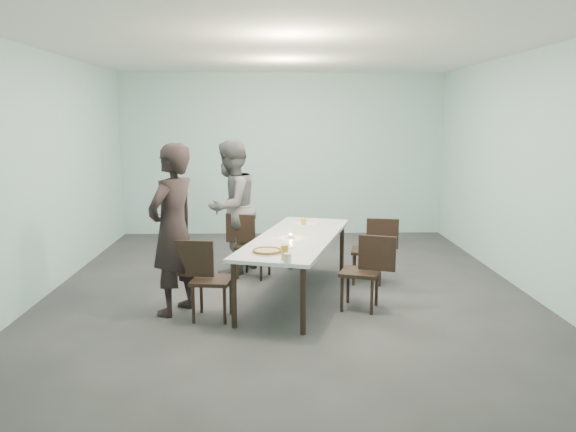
{
  "coord_description": "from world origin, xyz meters",
  "views": [
    {
      "loc": [
        -0.18,
        -7.03,
        2.16
      ],
      "look_at": [
        0.0,
        -0.33,
        1.0
      ],
      "focal_mm": 35.0,
      "sensor_mm": 36.0,
      "label": 1
    }
  ],
  "objects_px": {
    "chair_near_right": "(367,267)",
    "diner_far": "(231,207)",
    "diner_near": "(173,230)",
    "tealight": "(291,236)",
    "pizza": "(267,251)",
    "table": "(296,241)",
    "chair_far_right": "(374,246)",
    "side_plate": "(287,247)",
    "amber_tumbler": "(304,222)",
    "water_tumbler": "(288,258)",
    "chair_near_left": "(205,274)",
    "chair_far_left": "(248,241)",
    "beer_glass": "(285,252)"
  },
  "relations": [
    {
      "from": "chair_near_right",
      "to": "diner_far",
      "type": "height_order",
      "value": "diner_far"
    },
    {
      "from": "diner_near",
      "to": "tealight",
      "type": "distance_m",
      "value": 1.42
    },
    {
      "from": "pizza",
      "to": "tealight",
      "type": "xyz_separation_m",
      "value": [
        0.28,
        0.76,
        0.0
      ]
    },
    {
      "from": "table",
      "to": "chair_far_right",
      "type": "xyz_separation_m",
      "value": [
        1.05,
        0.53,
        -0.19
      ]
    },
    {
      "from": "chair_far_right",
      "to": "side_plate",
      "type": "relative_size",
      "value": 4.83
    },
    {
      "from": "chair_near_right",
      "to": "diner_near",
      "type": "bearing_deg",
      "value": 20.59
    },
    {
      "from": "table",
      "to": "tealight",
      "type": "relative_size",
      "value": 49.07
    },
    {
      "from": "amber_tumbler",
      "to": "pizza",
      "type": "bearing_deg",
      "value": -106.75
    },
    {
      "from": "diner_far",
      "to": "tealight",
      "type": "distance_m",
      "value": 1.47
    },
    {
      "from": "chair_far_right",
      "to": "water_tumbler",
      "type": "bearing_deg",
      "value": 66.96
    },
    {
      "from": "chair_near_left",
      "to": "diner_far",
      "type": "relative_size",
      "value": 0.46
    },
    {
      "from": "chair_far_left",
      "to": "tealight",
      "type": "height_order",
      "value": "chair_far_left"
    },
    {
      "from": "side_plate",
      "to": "chair_far_right",
      "type": "bearing_deg",
      "value": 43.41
    },
    {
      "from": "beer_glass",
      "to": "amber_tumbler",
      "type": "distance_m",
      "value": 1.91
    },
    {
      "from": "chair_near_left",
      "to": "chair_far_right",
      "type": "distance_m",
      "value": 2.45
    },
    {
      "from": "beer_glass",
      "to": "water_tumbler",
      "type": "relative_size",
      "value": 1.67
    },
    {
      "from": "diner_far",
      "to": "water_tumbler",
      "type": "distance_m",
      "value": 2.49
    },
    {
      "from": "table",
      "to": "water_tumbler",
      "type": "distance_m",
      "value": 1.26
    },
    {
      "from": "chair_near_right",
      "to": "pizza",
      "type": "xyz_separation_m",
      "value": [
        -1.13,
        -0.32,
        0.27
      ]
    },
    {
      "from": "chair_near_right",
      "to": "amber_tumbler",
      "type": "height_order",
      "value": "chair_near_right"
    },
    {
      "from": "diner_far",
      "to": "beer_glass",
      "type": "relative_size",
      "value": 12.52
    },
    {
      "from": "diner_near",
      "to": "table",
      "type": "bearing_deg",
      "value": 141.79
    },
    {
      "from": "chair_near_right",
      "to": "chair_far_right",
      "type": "bearing_deg",
      "value": -84.67
    },
    {
      "from": "chair_near_left",
      "to": "diner_near",
      "type": "relative_size",
      "value": 0.46
    },
    {
      "from": "side_plate",
      "to": "amber_tumbler",
      "type": "distance_m",
      "value": 1.35
    },
    {
      "from": "diner_far",
      "to": "beer_glass",
      "type": "height_order",
      "value": "diner_far"
    },
    {
      "from": "chair_far_left",
      "to": "diner_far",
      "type": "bearing_deg",
      "value": 154.17
    },
    {
      "from": "table",
      "to": "beer_glass",
      "type": "xyz_separation_m",
      "value": [
        -0.17,
        -1.14,
        0.13
      ]
    },
    {
      "from": "diner_far",
      "to": "side_plate",
      "type": "distance_m",
      "value": 1.87
    },
    {
      "from": "beer_glass",
      "to": "tealight",
      "type": "distance_m",
      "value": 1.06
    },
    {
      "from": "amber_tumbler",
      "to": "diner_far",
      "type": "bearing_deg",
      "value": 159.3
    },
    {
      "from": "chair_near_right",
      "to": "side_plate",
      "type": "relative_size",
      "value": 4.83
    },
    {
      "from": "chair_far_left",
      "to": "chair_near_right",
      "type": "distance_m",
      "value": 2.0
    },
    {
      "from": "chair_far_right",
      "to": "tealight",
      "type": "xyz_separation_m",
      "value": [
        -1.12,
        -0.63,
        0.27
      ]
    },
    {
      "from": "chair_far_left",
      "to": "diner_far",
      "type": "height_order",
      "value": "diner_far"
    },
    {
      "from": "table",
      "to": "diner_far",
      "type": "bearing_deg",
      "value": 127.91
    },
    {
      "from": "chair_near_left",
      "to": "side_plate",
      "type": "relative_size",
      "value": 4.83
    },
    {
      "from": "amber_tumbler",
      "to": "chair_near_left",
      "type": "bearing_deg",
      "value": -127.42
    },
    {
      "from": "chair_near_right",
      "to": "beer_glass",
      "type": "height_order",
      "value": "beer_glass"
    },
    {
      "from": "table",
      "to": "chair_near_left",
      "type": "bearing_deg",
      "value": -143.2
    },
    {
      "from": "diner_far",
      "to": "water_tumbler",
      "type": "relative_size",
      "value": 20.86
    },
    {
      "from": "water_tumbler",
      "to": "amber_tumbler",
      "type": "height_order",
      "value": "water_tumbler"
    },
    {
      "from": "chair_far_left",
      "to": "side_plate",
      "type": "xyz_separation_m",
      "value": [
        0.51,
        -1.46,
        0.25
      ]
    },
    {
      "from": "chair_near_left",
      "to": "chair_near_right",
      "type": "xyz_separation_m",
      "value": [
        1.81,
        0.24,
        0.0
      ]
    },
    {
      "from": "table",
      "to": "chair_near_left",
      "type": "height_order",
      "value": "chair_near_left"
    },
    {
      "from": "chair_near_left",
      "to": "amber_tumbler",
      "type": "distance_m",
      "value": 1.93
    },
    {
      "from": "chair_far_left",
      "to": "diner_near",
      "type": "height_order",
      "value": "diner_near"
    },
    {
      "from": "chair_far_left",
      "to": "chair_near_left",
      "type": "bearing_deg",
      "value": -84.56
    },
    {
      "from": "diner_far",
      "to": "chair_far_right",
      "type": "bearing_deg",
      "value": 102.0
    },
    {
      "from": "chair_near_right",
      "to": "side_plate",
      "type": "distance_m",
      "value": 0.94
    }
  ]
}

